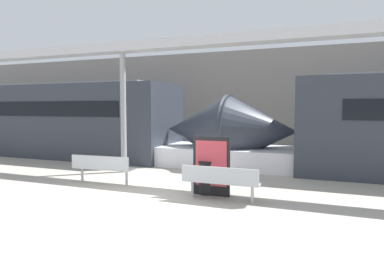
{
  "coord_description": "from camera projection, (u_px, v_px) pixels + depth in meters",
  "views": [
    {
      "loc": [
        4.18,
        -6.79,
        2.16
      ],
      "look_at": [
        0.33,
        2.96,
        1.4
      ],
      "focal_mm": 32.0,
      "sensor_mm": 36.0,
      "label": 1
    }
  ],
  "objects": [
    {
      "name": "train_right",
      "position": [
        22.0,
        120.0,
        16.3
      ],
      "size": [
        20.38,
        2.93,
        3.2
      ],
      "color": "#2D333D",
      "rests_on": "ground_plane"
    },
    {
      "name": "bench_near",
      "position": [
        102.0,
        166.0,
        9.61
      ],
      "size": [
        1.84,
        0.53,
        0.81
      ],
      "rotation": [
        0.0,
        0.0,
        0.05
      ],
      "color": "#ADB2B7",
      "rests_on": "ground_plane"
    },
    {
      "name": "poster_board",
      "position": [
        211.0,
        166.0,
        8.34
      ],
      "size": [
        0.93,
        0.07,
        1.45
      ],
      "color": "black",
      "rests_on": "ground_plane"
    },
    {
      "name": "bench_far",
      "position": [
        220.0,
        180.0,
        7.84
      ],
      "size": [
        1.81,
        0.44,
        0.81
      ],
      "rotation": [
        0.0,
        0.0,
        -0.0
      ],
      "color": "#ADB2B7",
      "rests_on": "ground_plane"
    },
    {
      "name": "canopy_beam",
      "position": [
        122.0,
        48.0,
        11.15
      ],
      "size": [
        28.0,
        0.6,
        0.28
      ],
      "primitive_type": "cube",
      "color": "#B7B7BC",
      "rests_on": "support_column_near"
    },
    {
      "name": "station_wall",
      "position": [
        239.0,
        100.0,
        17.33
      ],
      "size": [
        56.0,
        0.2,
        5.0
      ],
      "primitive_type": "cube",
      "color": "gray",
      "rests_on": "ground_plane"
    },
    {
      "name": "ground_plane",
      "position": [
        132.0,
        200.0,
        7.99
      ],
      "size": [
        60.0,
        60.0,
        0.0
      ],
      "primitive_type": "plane",
      "color": "#A8A093"
    },
    {
      "name": "support_column_near",
      "position": [
        123.0,
        113.0,
        11.3
      ],
      "size": [
        0.19,
        0.19,
        3.95
      ],
      "primitive_type": "cylinder",
      "color": "gray",
      "rests_on": "ground_plane"
    },
    {
      "name": "trash_bin",
      "position": [
        207.0,
        177.0,
        8.57
      ],
      "size": [
        0.53,
        0.53,
        0.84
      ],
      "color": "black",
      "rests_on": "ground_plane"
    }
  ]
}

